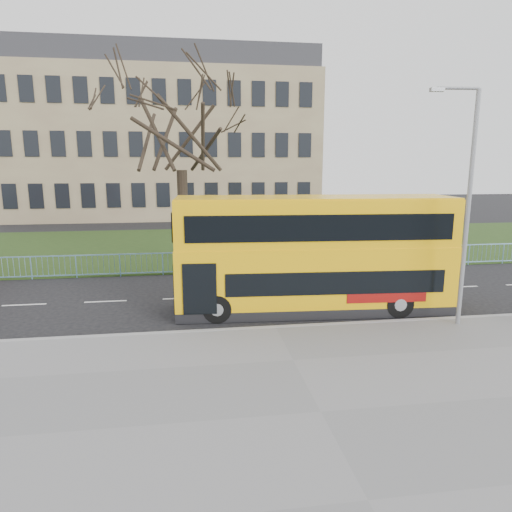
{
  "coord_description": "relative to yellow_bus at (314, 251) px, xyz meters",
  "views": [
    {
      "loc": [
        -2.63,
        -15.28,
        5.28
      ],
      "look_at": [
        -0.26,
        1.0,
        1.95
      ],
      "focal_mm": 32.0,
      "sensor_mm": 36.0,
      "label": 1
    }
  ],
  "objects": [
    {
      "name": "ground",
      "position": [
        -1.73,
        -0.29,
        -2.2
      ],
      "size": [
        120.0,
        120.0,
        0.0
      ],
      "primitive_type": "plane",
      "color": "black",
      "rests_on": "ground"
    },
    {
      "name": "civic_building",
      "position": [
        -6.73,
        34.71,
        4.8
      ],
      "size": [
        30.0,
        15.0,
        14.0
      ],
      "primitive_type": "cube",
      "color": "#877155",
      "rests_on": "ground"
    },
    {
      "name": "street_lamp",
      "position": [
        4.17,
        -2.39,
        1.98
      ],
      "size": [
        1.57,
        0.26,
        7.41
      ],
      "rotation": [
        0.0,
        0.0,
        -0.07
      ],
      "color": "gray",
      "rests_on": "pavement"
    },
    {
      "name": "kerb",
      "position": [
        -1.73,
        -1.84,
        -2.13
      ],
      "size": [
        80.0,
        0.2,
        0.14
      ],
      "primitive_type": "cube",
      "color": "gray",
      "rests_on": "ground"
    },
    {
      "name": "bare_tree",
      "position": [
        -4.73,
        9.71,
        3.69
      ],
      "size": [
        8.13,
        8.13,
        11.62
      ],
      "primitive_type": null,
      "color": "black",
      "rests_on": "grass_verge"
    },
    {
      "name": "pavement",
      "position": [
        -1.73,
        -7.04,
        -2.14
      ],
      "size": [
        80.0,
        10.5,
        0.12
      ],
      "primitive_type": "cube",
      "color": "slate",
      "rests_on": "ground"
    },
    {
      "name": "grass_verge",
      "position": [
        -1.73,
        14.01,
        -2.16
      ],
      "size": [
        80.0,
        15.4,
        0.08
      ],
      "primitive_type": "cube",
      "color": "#203814",
      "rests_on": "ground"
    },
    {
      "name": "guard_railing",
      "position": [
        -1.73,
        6.31,
        -1.65
      ],
      "size": [
        40.0,
        0.12,
        1.1
      ],
      "primitive_type": null,
      "color": "#6FA3C5",
      "rests_on": "ground"
    },
    {
      "name": "yellow_bus",
      "position": [
        0.0,
        0.0,
        0.0
      ],
      "size": [
        9.91,
        2.9,
        4.1
      ],
      "rotation": [
        0.0,
        0.0,
        -0.06
      ],
      "color": "#FAB80A",
      "rests_on": "ground"
    }
  ]
}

